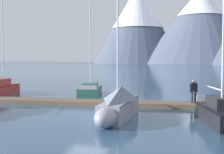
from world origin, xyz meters
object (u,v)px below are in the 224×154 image
(sailboat_nearest_berth, at_px, (1,88))
(sailboat_mid_dock_starboard, at_px, (119,103))
(sailboat_far_berth, at_px, (222,114))
(sailboat_mid_dock_port, at_px, (91,90))
(person_on_dock, at_px, (194,90))

(sailboat_nearest_berth, xyz_separation_m, sailboat_mid_dock_starboard, (14.15, -9.03, 0.25))
(sailboat_mid_dock_starboard, xyz_separation_m, sailboat_far_berth, (5.67, -0.54, -0.27))
(sailboat_far_berth, bearing_deg, sailboat_mid_dock_port, 134.31)
(sailboat_nearest_berth, height_order, sailboat_far_berth, sailboat_nearest_berth)
(person_on_dock, bearing_deg, sailboat_mid_dock_port, 151.29)
(sailboat_mid_dock_starboard, distance_m, sailboat_far_berth, 5.71)
(sailboat_mid_dock_port, height_order, person_on_dock, sailboat_mid_dock_port)
(sailboat_mid_dock_starboard, distance_m, person_on_dock, 7.03)
(sailboat_nearest_berth, bearing_deg, sailboat_far_berth, -25.75)
(sailboat_nearest_berth, relative_size, sailboat_mid_dock_port, 1.07)
(sailboat_mid_dock_starboard, bearing_deg, sailboat_mid_dock_port, 116.93)
(sailboat_mid_dock_port, distance_m, sailboat_mid_dock_starboard, 12.33)
(sailboat_nearest_berth, distance_m, person_on_dock, 18.63)
(sailboat_mid_dock_port, relative_size, sailboat_mid_dock_starboard, 1.27)
(person_on_dock, bearing_deg, sailboat_mid_dock_starboard, -126.30)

